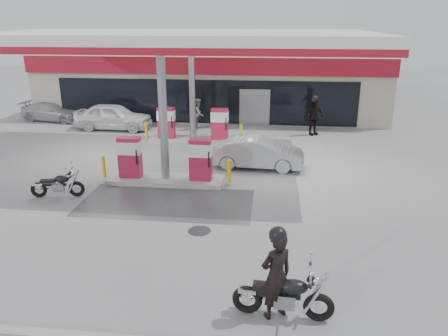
% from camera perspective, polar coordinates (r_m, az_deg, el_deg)
% --- Properties ---
extents(ground, '(90.00, 90.00, 0.00)m').
position_cam_1_polar(ground, '(15.57, -9.30, -4.40)').
color(ground, gray).
rests_on(ground, ground).
extents(wet_patch, '(6.00, 3.00, 0.00)m').
position_cam_1_polar(wet_patch, '(15.45, -7.51, -4.50)').
color(wet_patch, '#4C4C4F').
rests_on(wet_patch, ground).
extents(drain_cover, '(0.70, 0.70, 0.01)m').
position_cam_1_polar(drain_cover, '(13.38, -3.23, -8.19)').
color(drain_cover, '#38383A').
rests_on(drain_cover, ground).
extents(store_building, '(22.00, 8.22, 4.00)m').
position_cam_1_polar(store_building, '(30.23, -1.38, 11.11)').
color(store_building, '#ACA290').
rests_on(store_building, ground).
extents(canopy, '(16.00, 10.02, 5.51)m').
position_cam_1_polar(canopy, '(19.20, -6.07, 16.33)').
color(canopy, silver).
rests_on(canopy, ground).
extents(pump_island_near, '(5.14, 1.30, 1.78)m').
position_cam_1_polar(pump_island_near, '(17.13, -7.67, 0.40)').
color(pump_island_near, '#9E9E99').
rests_on(pump_island_near, ground).
extents(pump_island_far, '(5.14, 1.30, 1.78)m').
position_cam_1_polar(pump_island_far, '(22.76, -4.07, 5.16)').
color(pump_island_far, '#9E9E99').
rests_on(pump_island_far, ground).
extents(main_motorcycle, '(2.19, 0.84, 1.12)m').
position_cam_1_polar(main_motorcycle, '(9.75, 7.92, -16.32)').
color(main_motorcycle, black).
rests_on(main_motorcycle, ground).
extents(biker_main, '(0.87, 0.79, 1.99)m').
position_cam_1_polar(biker_main, '(9.47, 6.82, -13.79)').
color(biker_main, black).
rests_on(biker_main, ground).
extents(parked_motorcycle, '(1.90, 0.73, 0.98)m').
position_cam_1_polar(parked_motorcycle, '(16.75, -20.83, -2.14)').
color(parked_motorcycle, black).
rests_on(parked_motorcycle, ground).
extents(sedan_white, '(4.48, 1.90, 1.51)m').
position_cam_1_polar(sedan_white, '(26.18, -14.25, 6.54)').
color(sedan_white, silver).
rests_on(sedan_white, ground).
extents(attendant, '(0.74, 0.92, 1.79)m').
position_cam_1_polar(attendant, '(25.44, -3.38, 7.06)').
color(attendant, slate).
rests_on(attendant, ground).
extents(hatchback_silver, '(4.06, 1.62, 1.31)m').
position_cam_1_polar(hatchback_silver, '(18.75, 4.39, 1.98)').
color(hatchback_silver, '#A8ABB0').
rests_on(hatchback_silver, ground).
extents(parked_car_left, '(4.22, 2.22, 1.17)m').
position_cam_1_polar(parked_car_left, '(29.70, -21.45, 6.89)').
color(parked_car_left, '#A9ABB1').
rests_on(parked_car_left, ground).
extents(biker_walking, '(1.29, 1.04, 2.05)m').
position_cam_1_polar(biker_walking, '(24.57, 11.61, 6.59)').
color(biker_walking, black).
rests_on(biker_walking, ground).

